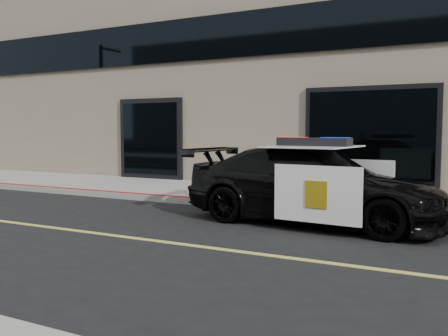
% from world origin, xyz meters
% --- Properties ---
extents(ground, '(120.00, 120.00, 0.00)m').
position_xyz_m(ground, '(0.00, 0.00, 0.00)').
color(ground, black).
rests_on(ground, ground).
extents(sidewalk_n, '(60.00, 3.50, 0.15)m').
position_xyz_m(sidewalk_n, '(0.00, 5.25, 0.07)').
color(sidewalk_n, gray).
rests_on(sidewalk_n, ground).
extents(police_car, '(2.69, 5.17, 1.60)m').
position_xyz_m(police_car, '(-1.10, 2.61, 0.72)').
color(police_car, black).
rests_on(police_car, ground).
extents(fire_hydrant, '(0.34, 0.47, 0.74)m').
position_xyz_m(fire_hydrant, '(-4.42, 4.15, 0.50)').
color(fire_hydrant, beige).
rests_on(fire_hydrant, sidewalk_n).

